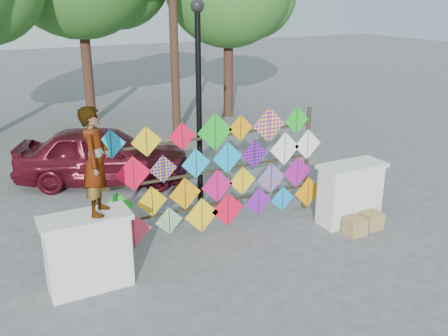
{
  "coord_description": "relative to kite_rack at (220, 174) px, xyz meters",
  "views": [
    {
      "loc": [
        -4.05,
        -7.48,
        4.54
      ],
      "look_at": [
        0.17,
        0.6,
        1.35
      ],
      "focal_mm": 40.0,
      "sensor_mm": 36.0,
      "label": 1
    }
  ],
  "objects": [
    {
      "name": "cardboard_box_near",
      "position": [
        2.27,
        -1.46,
        -1.03
      ],
      "size": [
        0.39,
        0.34,
        0.34
      ],
      "primitive_type": "cube",
      "color": "tan",
      "rests_on": "ground"
    },
    {
      "name": "sedan",
      "position": [
        -1.36,
        3.74,
        -0.48
      ],
      "size": [
        4.59,
        3.34,
        1.45
      ],
      "primitive_type": "imported",
      "rotation": [
        0.0,
        0.0,
        1.14
      ],
      "color": "#4E0D19",
      "rests_on": "ground"
    },
    {
      "name": "parapet_left",
      "position": [
        -2.84,
        -0.93,
        -0.55
      ],
      "size": [
        1.4,
        0.65,
        1.28
      ],
      "color": "silver",
      "rests_on": "ground"
    },
    {
      "name": "kite_rack",
      "position": [
        0.0,
        0.0,
        0.0
      ],
      "size": [
        4.94,
        0.24,
        2.44
      ],
      "color": "#2B2418",
      "rests_on": "ground"
    },
    {
      "name": "cardboard_box_far",
      "position": [
        2.76,
        -1.39,
        -1.03
      ],
      "size": [
        0.41,
        0.37,
        0.34
      ],
      "primitive_type": "cube",
      "color": "tan",
      "rests_on": "ground"
    },
    {
      "name": "parapet_right",
      "position": [
        2.56,
        -0.93,
        -0.55
      ],
      "size": [
        1.4,
        0.65,
        1.28
      ],
      "color": "silver",
      "rests_on": "ground"
    },
    {
      "name": "vendor_woman",
      "position": [
        -2.59,
        -0.93,
        0.93
      ],
      "size": [
        0.65,
        0.74,
        1.71
      ],
      "primitive_type": "imported",
      "rotation": [
        0.0,
        0.0,
        1.09
      ],
      "color": "#99999E",
      "rests_on": "parapet_left"
    },
    {
      "name": "ground",
      "position": [
        -0.14,
        -0.73,
        -1.2
      ],
      "size": [
        80.0,
        80.0,
        0.0
      ],
      "primitive_type": "plane",
      "color": "gray",
      "rests_on": "ground"
    },
    {
      "name": "lamppost",
      "position": [
        0.16,
        1.27,
        1.49
      ],
      "size": [
        0.28,
        0.28,
        4.46
      ],
      "color": "black",
      "rests_on": "ground"
    }
  ]
}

